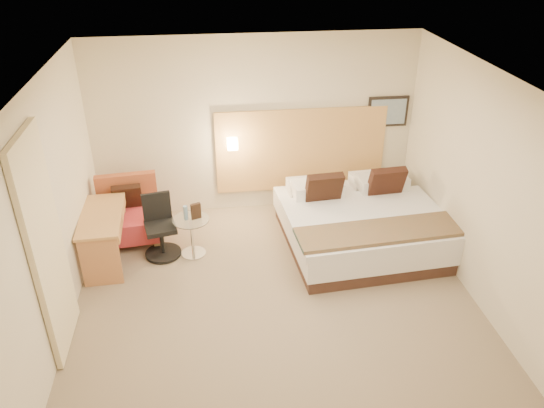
{
  "coord_description": "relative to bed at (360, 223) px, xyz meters",
  "views": [
    {
      "loc": [
        -0.69,
        -4.9,
        4.17
      ],
      "look_at": [
        0.03,
        0.7,
        1.02
      ],
      "focal_mm": 35.0,
      "sensor_mm": 36.0,
      "label": 1
    }
  ],
  "objects": [
    {
      "name": "floor",
      "position": [
        -1.33,
        -1.24,
        -0.34
      ],
      "size": [
        4.8,
        5.0,
        0.02
      ],
      "primitive_type": "cube",
      "color": "#7F6D55",
      "rests_on": "ground"
    },
    {
      "name": "ceiling",
      "position": [
        -1.33,
        -1.24,
        2.38
      ],
      "size": [
        4.8,
        5.0,
        0.02
      ],
      "primitive_type": "cube",
      "color": "white",
      "rests_on": "floor"
    },
    {
      "name": "wall_back",
      "position": [
        -1.33,
        1.27,
        1.02
      ],
      "size": [
        4.8,
        0.02,
        2.7
      ],
      "primitive_type": "cube",
      "color": "beige",
      "rests_on": "floor"
    },
    {
      "name": "wall_front",
      "position": [
        -1.33,
        -3.75,
        1.02
      ],
      "size": [
        4.8,
        0.02,
        2.7
      ],
      "primitive_type": "cube",
      "color": "beige",
      "rests_on": "floor"
    },
    {
      "name": "wall_left",
      "position": [
        -3.74,
        -1.24,
        1.02
      ],
      "size": [
        0.02,
        5.0,
        2.7
      ],
      "primitive_type": "cube",
      "color": "beige",
      "rests_on": "floor"
    },
    {
      "name": "wall_right",
      "position": [
        1.08,
        -1.24,
        1.02
      ],
      "size": [
        0.02,
        5.0,
        2.7
      ],
      "primitive_type": "cube",
      "color": "beige",
      "rests_on": "floor"
    },
    {
      "name": "headboard_panel",
      "position": [
        -0.63,
        1.23,
        0.62
      ],
      "size": [
        2.6,
        0.04,
        1.3
      ],
      "primitive_type": "cube",
      "color": "tan",
      "rests_on": "wall_back"
    },
    {
      "name": "art_frame",
      "position": [
        0.69,
        1.24,
        1.17
      ],
      "size": [
        0.62,
        0.03,
        0.47
      ],
      "primitive_type": "cube",
      "color": "black",
      "rests_on": "wall_back"
    },
    {
      "name": "art_canvas",
      "position": [
        0.69,
        1.22,
        1.17
      ],
      "size": [
        0.54,
        0.01,
        0.39
      ],
      "primitive_type": "cube",
      "color": "gray",
      "rests_on": "wall_back"
    },
    {
      "name": "lamp_arm",
      "position": [
        -1.68,
        1.18,
        0.82
      ],
      "size": [
        0.02,
        0.12,
        0.02
      ],
      "primitive_type": "cylinder",
      "rotation": [
        1.57,
        0.0,
        0.0
      ],
      "color": "white",
      "rests_on": "wall_back"
    },
    {
      "name": "lamp_shade",
      "position": [
        -1.68,
        1.12,
        0.82
      ],
      "size": [
        0.15,
        0.15,
        0.15
      ],
      "primitive_type": "cube",
      "color": "#FFEDC6",
      "rests_on": "wall_back"
    },
    {
      "name": "curtain",
      "position": [
        -3.69,
        -1.49,
        0.89
      ],
      "size": [
        0.06,
        0.9,
        2.42
      ],
      "primitive_type": "cube",
      "color": "beige",
      "rests_on": "wall_left"
    },
    {
      "name": "bottle_a",
      "position": [
        -2.39,
        0.03,
        0.32
      ],
      "size": [
        0.08,
        0.08,
        0.2
      ],
      "primitive_type": "cylinder",
      "rotation": [
        0.0,
        0.0,
        0.37
      ],
      "color": "#7A9FBC",
      "rests_on": "side_table"
    },
    {
      "name": "menu_folder",
      "position": [
        -2.25,
        0.05,
        0.33
      ],
      "size": [
        0.14,
        0.09,
        0.22
      ],
      "primitive_type": "cube",
      "rotation": [
        0.0,
        0.0,
        0.37
      ],
      "color": "#301F14",
      "rests_on": "side_table"
    },
    {
      "name": "bed",
      "position": [
        0.0,
        0.0,
        0.0
      ],
      "size": [
        2.24,
        2.19,
        1.03
      ],
      "color": "#3C251E",
      "rests_on": "floor"
    },
    {
      "name": "lounge_chair",
      "position": [
        -3.21,
        0.58,
        0.02
      ],
      "size": [
        0.92,
        0.83,
        0.9
      ],
      "color": "tan",
      "rests_on": "floor"
    },
    {
      "name": "side_table",
      "position": [
        -2.33,
        0.03,
        -0.02
      ],
      "size": [
        0.65,
        0.65,
        0.55
      ],
      "color": "silver",
      "rests_on": "floor"
    },
    {
      "name": "desk",
      "position": [
        -3.45,
        0.01,
        0.23
      ],
      "size": [
        0.58,
        1.18,
        0.72
      ],
      "color": "#BA8549",
      "rests_on": "floor"
    },
    {
      "name": "desk_chair",
      "position": [
        -2.75,
        0.1,
        0.02
      ],
      "size": [
        0.58,
        0.58,
        0.87
      ],
      "color": "black",
      "rests_on": "floor"
    }
  ]
}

